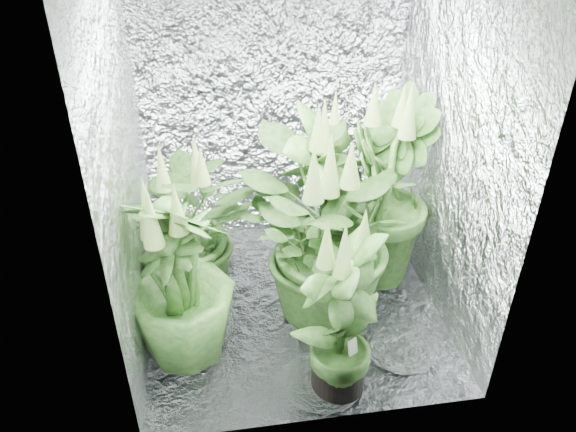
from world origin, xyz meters
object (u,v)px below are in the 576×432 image
Objects in this scene: plant_b at (323,205)px; plant_c at (384,193)px; plant_f at (341,318)px; plant_d at (179,281)px; plant_a at (187,228)px; plant_e at (324,242)px; circulation_fan at (373,230)px.

plant_c reaches higher than plant_b.
plant_d is at bearing 154.09° from plant_f.
plant_e is (0.70, -0.33, 0.07)m from plant_a.
plant_a is at bearing 86.10° from plant_d.
plant_c reaches higher than circulation_fan.
plant_b is 1.13× the size of plant_d.
circulation_fan is at bearing 31.90° from plant_d.
plant_e is at bearing -140.21° from plant_c.
plant_d is at bearing -156.26° from plant_c.
plant_b is at bearing 84.49° from plant_f.
plant_c is 0.47m from circulation_fan.
plant_a is at bearing 129.09° from plant_f.
circulation_fan is (0.48, 1.08, -0.30)m from plant_f.
circulation_fan is (0.40, 0.28, -0.39)m from plant_b.
plant_d is (-0.79, -0.46, -0.07)m from plant_b.
plant_b reaches higher than circulation_fan.
plant_f is at bearing -117.46° from plant_c.
plant_c reaches higher than plant_f.
plant_e is at bearing 12.05° from plant_d.
plant_c is at bearing 39.79° from plant_e.
plant_c is (0.36, 0.04, 0.02)m from plant_b.
plant_b is 1.06× the size of plant_e.
plant_f is at bearing -95.51° from plant_b.
plant_d is 1.05× the size of plant_f.
plant_f is at bearing -92.46° from plant_e.
plant_a is at bearing 178.12° from plant_b.
plant_c is 1.10× the size of plant_e.
plant_e is 0.83m from circulation_fan.
plant_b is 0.31m from plant_e.
plant_b is 0.62m from circulation_fan.
plant_b is at bearing 30.45° from plant_d.
plant_d is 0.75m from plant_e.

